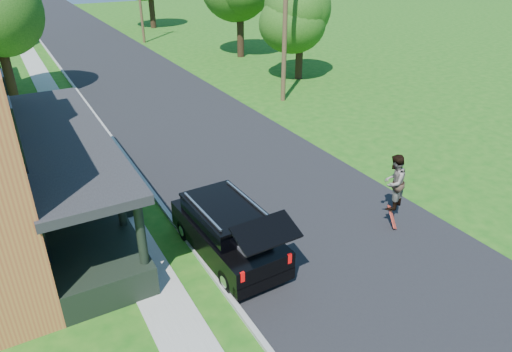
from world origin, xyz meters
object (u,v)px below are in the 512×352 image
black_suv (228,231)px  tree_right_near (300,11)px  skateboarder (394,182)px  utility_pole_near (286,4)px

black_suv → tree_right_near: 20.72m
skateboarder → utility_pole_near: size_ratio=0.18×
black_suv → skateboarder: 5.63m
skateboarder → utility_pole_near: (4.09, 13.05, 3.94)m
tree_right_near → skateboarder: bearing=-114.5°
skateboarder → tree_right_near: tree_right_near is taller
tree_right_near → black_suv: bearing=-130.0°
utility_pole_near → skateboarder: bearing=-105.3°
black_suv → skateboarder: (5.49, -1.06, 0.69)m
skateboarder → utility_pole_near: 14.23m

